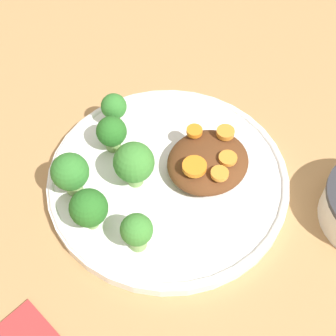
% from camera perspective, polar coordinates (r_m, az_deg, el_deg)
% --- Properties ---
extents(ground_plane, '(4.00, 4.00, 0.00)m').
position_cam_1_polar(ground_plane, '(0.57, 0.00, -1.78)').
color(ground_plane, tan).
extents(plate, '(0.29, 0.29, 0.02)m').
position_cam_1_polar(plate, '(0.56, 0.00, -1.20)').
color(plate, white).
rests_on(plate, ground_plane).
extents(stew_mound, '(0.09, 0.10, 0.03)m').
position_cam_1_polar(stew_mound, '(0.55, 4.88, 0.77)').
color(stew_mound, '#5B3319').
rests_on(stew_mound, plate).
extents(broccoli_floret_0, '(0.03, 0.03, 0.05)m').
position_cam_1_polar(broccoli_floret_0, '(0.49, -3.83, -7.72)').
color(broccoli_floret_0, '#7FA85B').
rests_on(broccoli_floret_0, plate).
extents(broccoli_floret_1, '(0.05, 0.05, 0.06)m').
position_cam_1_polar(broccoli_floret_1, '(0.53, -4.17, 0.58)').
color(broccoli_floret_1, '#7FA85B').
rests_on(broccoli_floret_1, plate).
extents(broccoli_floret_2, '(0.04, 0.04, 0.05)m').
position_cam_1_polar(broccoli_floret_2, '(0.57, -6.89, 4.29)').
color(broccoli_floret_2, '#759E51').
rests_on(broccoli_floret_2, plate).
extents(broccoli_floret_3, '(0.04, 0.04, 0.06)m').
position_cam_1_polar(broccoli_floret_3, '(0.53, -11.83, -0.59)').
color(broccoli_floret_3, '#7FA85B').
rests_on(broccoli_floret_3, plate).
extents(broccoli_floret_4, '(0.03, 0.03, 0.05)m').
position_cam_1_polar(broccoli_floret_4, '(0.60, -6.61, 7.36)').
color(broccoli_floret_4, '#759E51').
rests_on(broccoli_floret_4, plate).
extents(broccoli_floret_5, '(0.04, 0.04, 0.06)m').
position_cam_1_polar(broccoli_floret_5, '(0.50, -9.64, -4.90)').
color(broccoli_floret_5, '#7FA85B').
rests_on(broccoli_floret_5, plate).
extents(carrot_slice_0, '(0.03, 0.03, 0.01)m').
position_cam_1_polar(carrot_slice_0, '(0.53, 3.24, 0.18)').
color(carrot_slice_0, orange).
rests_on(carrot_slice_0, stew_mound).
extents(carrot_slice_1, '(0.02, 0.02, 0.00)m').
position_cam_1_polar(carrot_slice_1, '(0.54, 7.31, 1.20)').
color(carrot_slice_1, orange).
rests_on(carrot_slice_1, stew_mound).
extents(carrot_slice_2, '(0.02, 0.02, 0.01)m').
position_cam_1_polar(carrot_slice_2, '(0.56, 3.24, 4.53)').
color(carrot_slice_2, orange).
rests_on(carrot_slice_2, stew_mound).
extents(carrot_slice_3, '(0.02, 0.02, 0.00)m').
position_cam_1_polar(carrot_slice_3, '(0.52, 6.32, -0.67)').
color(carrot_slice_3, orange).
rests_on(carrot_slice_3, stew_mound).
extents(carrot_slice_4, '(0.02, 0.02, 0.01)m').
position_cam_1_polar(carrot_slice_4, '(0.56, 7.02, 4.33)').
color(carrot_slice_4, orange).
rests_on(carrot_slice_4, stew_mound).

